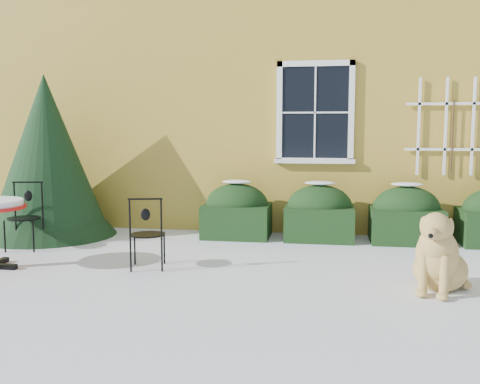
% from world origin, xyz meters
% --- Properties ---
extents(ground, '(80.00, 80.00, 0.00)m').
position_xyz_m(ground, '(0.00, 0.00, 0.00)').
color(ground, white).
rests_on(ground, ground).
extents(house, '(12.40, 8.40, 6.40)m').
position_xyz_m(house, '(0.00, 7.00, 3.22)').
color(house, gold).
rests_on(house, ground).
extents(hedge_row, '(4.95, 0.80, 0.91)m').
position_xyz_m(hedge_row, '(1.65, 2.55, 0.40)').
color(hedge_row, black).
rests_on(hedge_row, ground).
extents(evergreen_shrub, '(2.13, 2.13, 2.58)m').
position_xyz_m(evergreen_shrub, '(-3.32, 2.18, 1.04)').
color(evergreen_shrub, black).
rests_on(evergreen_shrub, ground).
extents(patio_chair_near, '(0.48, 0.47, 0.89)m').
position_xyz_m(patio_chair_near, '(-1.05, 0.40, 0.45)').
color(patio_chair_near, black).
rests_on(patio_chair_near, ground).
extents(patio_chair_far, '(0.49, 0.49, 0.96)m').
position_xyz_m(patio_chair_far, '(-3.15, 1.21, 0.48)').
color(patio_chair_far, black).
rests_on(patio_chair_far, ground).
extents(dog, '(0.75, 0.96, 0.89)m').
position_xyz_m(dog, '(2.26, -0.04, 0.36)').
color(dog, tan).
rests_on(dog, ground).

